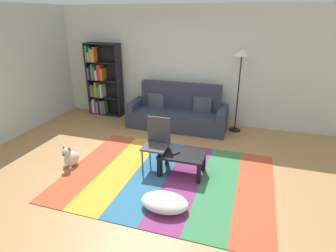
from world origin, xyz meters
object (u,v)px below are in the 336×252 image
(dog, at_px, (70,158))
(tv_remote, at_px, (176,153))
(standing_lamp, at_px, (241,64))
(folding_chair, at_px, (157,140))
(coffee_table, at_px, (182,157))
(couch, at_px, (178,113))
(bookshelf, at_px, (101,82))
(pouf, at_px, (165,202))

(dog, bearing_deg, tv_remote, 9.77)
(dog, distance_m, tv_remote, 1.85)
(standing_lamp, relative_size, folding_chair, 2.02)
(folding_chair, bearing_deg, dog, -136.78)
(dog, relative_size, tv_remote, 2.65)
(standing_lamp, relative_size, tv_remote, 12.12)
(coffee_table, distance_m, dog, 1.95)
(folding_chair, bearing_deg, couch, 123.15)
(bookshelf, relative_size, tv_remote, 12.20)
(pouf, xyz_separation_m, dog, (-1.93, 0.61, 0.05))
(couch, xyz_separation_m, dog, (-1.27, -2.34, -0.18))
(dog, height_order, standing_lamp, standing_lamp)
(pouf, xyz_separation_m, tv_remote, (-0.11, 0.92, 0.27))
(dog, bearing_deg, coffee_table, 10.25)
(bookshelf, height_order, pouf, bookshelf)
(bookshelf, height_order, coffee_table, bookshelf)
(bookshelf, bearing_deg, folding_chair, -43.57)
(couch, height_order, tv_remote, couch)
(couch, xyz_separation_m, tv_remote, (0.54, -2.03, 0.04))
(couch, height_order, folding_chair, couch)
(coffee_table, bearing_deg, couch, 107.68)
(couch, xyz_separation_m, standing_lamp, (1.31, 0.16, 1.18))
(coffee_table, distance_m, standing_lamp, 2.57)
(coffee_table, relative_size, folding_chair, 0.81)
(pouf, bearing_deg, tv_remote, 96.91)
(bookshelf, xyz_separation_m, standing_lamp, (3.46, -0.12, 0.67))
(standing_lamp, distance_m, folding_chair, 2.58)
(couch, relative_size, folding_chair, 2.51)
(couch, relative_size, dog, 5.69)
(bookshelf, bearing_deg, coffee_table, -39.32)
(coffee_table, height_order, standing_lamp, standing_lamp)
(coffee_table, bearing_deg, bookshelf, 140.68)
(dog, bearing_deg, standing_lamp, 44.15)
(couch, relative_size, pouf, 3.43)
(folding_chair, bearing_deg, tv_remote, 12.65)
(pouf, bearing_deg, standing_lamp, 78.05)
(bookshelf, xyz_separation_m, tv_remote, (2.69, -2.31, -0.47))
(coffee_table, height_order, folding_chair, folding_chair)
(folding_chair, bearing_deg, coffee_table, 19.90)
(bookshelf, bearing_deg, dog, -71.63)
(couch, distance_m, coffee_table, 2.10)
(bookshelf, distance_m, coffee_table, 3.64)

